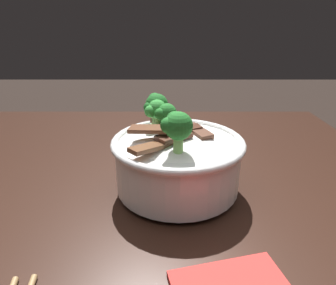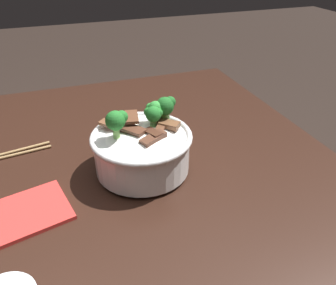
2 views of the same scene
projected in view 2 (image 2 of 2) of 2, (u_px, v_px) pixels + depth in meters
dining_table at (92, 202)px, 0.81m from camera, size 1.14×0.97×0.75m
rice_bowl at (142, 146)px, 0.70m from camera, size 0.21×0.21×0.15m
chopsticks_pair at (4, 156)px, 0.78m from camera, size 0.21×0.06×0.01m
folded_napkin at (26, 213)px, 0.62m from camera, size 0.18×0.16×0.01m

